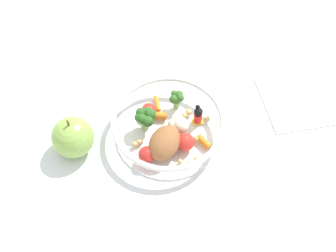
% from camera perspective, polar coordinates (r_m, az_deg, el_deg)
% --- Properties ---
extents(ground_plane, '(2.40, 2.40, 0.00)m').
position_cam_1_polar(ground_plane, '(0.77, -0.06, -0.44)').
color(ground_plane, white).
extents(food_container, '(0.20, 0.20, 0.06)m').
position_cam_1_polar(food_container, '(0.74, -0.03, -0.28)').
color(food_container, white).
rests_on(food_container, ground_plane).
extents(loose_apple, '(0.07, 0.07, 0.09)m').
position_cam_1_polar(loose_apple, '(0.74, -12.90, -1.50)').
color(loose_apple, '#8CB74C').
rests_on(loose_apple, ground_plane).
extents(folded_napkin, '(0.18, 0.17, 0.01)m').
position_cam_1_polar(folded_napkin, '(0.85, 16.76, 3.58)').
color(folded_napkin, white).
rests_on(folded_napkin, ground_plane).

